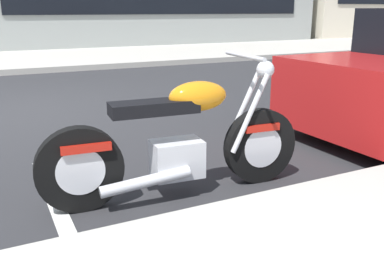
# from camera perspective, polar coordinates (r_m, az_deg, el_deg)

# --- Properties ---
(ground_plane) EXTENTS (260.00, 260.00, 0.00)m
(ground_plane) POSITION_cam_1_polar(r_m,az_deg,el_deg) (6.69, -22.40, 1.86)
(ground_plane) COLOR #28282B
(sidewalk_far_curb) EXTENTS (120.00, 5.00, 0.14)m
(sidewalk_far_curb) POSITION_cam_1_polar(r_m,az_deg,el_deg) (18.03, 17.47, 10.57)
(sidewalk_far_curb) COLOR #ADA89E
(sidewalk_far_curb) RESTS_ON ground
(parking_stall_stripe) EXTENTS (0.12, 2.20, 0.01)m
(parking_stall_stripe) POSITION_cam_1_polar(r_m,az_deg,el_deg) (3.45, -17.73, -10.18)
(parking_stall_stripe) COLOR silver
(parking_stall_stripe) RESTS_ON ground
(parked_motorcycle) EXTENTS (2.18, 0.62, 1.12)m
(parked_motorcycle) POSITION_cam_1_polar(r_m,az_deg,el_deg) (3.37, -1.68, -2.13)
(parked_motorcycle) COLOR black
(parked_motorcycle) RESTS_ON ground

